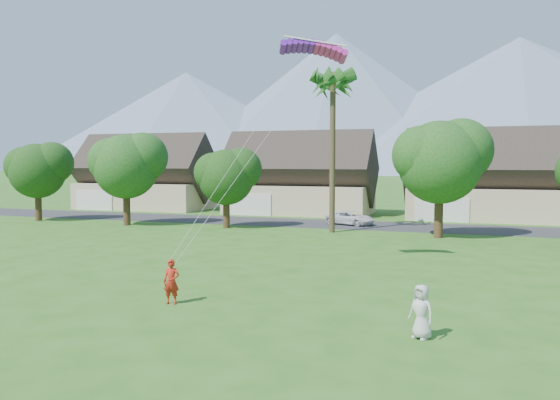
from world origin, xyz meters
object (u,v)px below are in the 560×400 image
at_px(watcher, 421,312).
at_px(parked_car, 350,218).
at_px(kite_flyer, 171,282).
at_px(parafoil_kite, 314,47).

xyz_separation_m(watcher, parked_car, (-8.25, 29.69, -0.25)).
height_order(watcher, parked_car, watcher).
distance_m(kite_flyer, watcher, 9.53).
distance_m(kite_flyer, parafoil_kite, 13.57).
distance_m(watcher, parked_car, 30.81).
xyz_separation_m(kite_flyer, parked_car, (1.20, 28.52, -0.27)).
bearing_deg(watcher, parked_car, 135.24).
bearing_deg(watcher, kite_flyer, -157.32).
xyz_separation_m(parked_car, parafoil_kite, (2.23, -20.36, 10.55)).
height_order(watcher, parafoil_kite, parafoil_kite).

